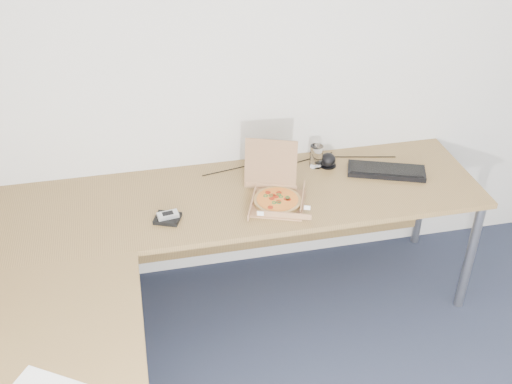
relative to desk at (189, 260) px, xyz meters
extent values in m
cube|color=olive|center=(0.32, 0.43, 0.01)|extent=(2.50, 0.70, 0.03)
cylinder|color=gray|center=(1.52, 0.73, -0.35)|extent=(0.05, 0.05, 0.70)
cube|color=#A2734B|center=(0.48, 0.31, 0.03)|extent=(0.27, 0.27, 0.01)
cube|color=#A2734B|center=(0.48, 0.46, 0.17)|extent=(0.27, 0.05, 0.27)
cylinder|color=tan|center=(0.48, 0.31, 0.05)|extent=(0.24, 0.24, 0.02)
cylinder|color=red|center=(0.48, 0.31, 0.06)|extent=(0.21, 0.21, 0.00)
cylinder|color=white|center=(0.78, 0.62, 0.09)|extent=(0.07, 0.07, 0.13)
cube|color=black|center=(1.13, 0.47, 0.04)|extent=(0.44, 0.28, 0.03)
ellipsoid|color=black|center=(0.84, 0.63, 0.05)|extent=(0.11, 0.08, 0.04)
cube|color=black|center=(-0.07, 0.29, 0.04)|extent=(0.15, 0.14, 0.02)
cube|color=#B2B5BA|center=(-0.07, 0.29, 0.06)|extent=(0.11, 0.07, 0.02)
ellipsoid|color=black|center=(0.85, 0.61, 0.07)|extent=(0.10, 0.10, 0.08)
camera|label=1|loc=(-0.15, -2.16, 1.80)|focal=43.24mm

